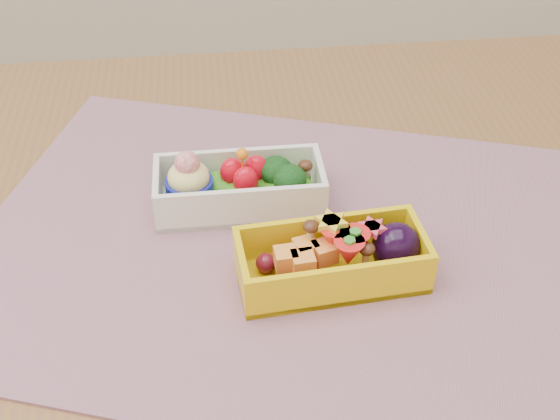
{
  "coord_description": "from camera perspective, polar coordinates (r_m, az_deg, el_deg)",
  "views": [
    {
      "loc": [
        -0.03,
        -0.56,
        1.24
      ],
      "look_at": [
        0.03,
        -0.02,
        0.79
      ],
      "focal_mm": 45.92,
      "sensor_mm": 36.0,
      "label": 1
    }
  ],
  "objects": [
    {
      "name": "table",
      "position": [
        0.81,
        -2.26,
        -6.93
      ],
      "size": [
        1.2,
        0.8,
        0.75
      ],
      "color": "brown",
      "rests_on": "ground"
    },
    {
      "name": "bento_white",
      "position": [
        0.75,
        -3.31,
        1.87
      ],
      "size": [
        0.18,
        0.08,
        0.07
      ],
      "rotation": [
        0.0,
        0.0,
        -0.0
      ],
      "color": "silver",
      "rests_on": "placemat"
    },
    {
      "name": "placemat",
      "position": [
        0.72,
        -0.55,
        -2.63
      ],
      "size": [
        0.71,
        0.63,
        0.0
      ],
      "primitive_type": "cube",
      "rotation": [
        0.0,
        0.0,
        -0.33
      ],
      "color": "#9F6E75",
      "rests_on": "table"
    },
    {
      "name": "bento_yellow",
      "position": [
        0.67,
        4.49,
        -3.84
      ],
      "size": [
        0.18,
        0.09,
        0.06
      ],
      "rotation": [
        0.0,
        0.0,
        0.08
      ],
      "color": "yellow",
      "rests_on": "placemat"
    }
  ]
}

